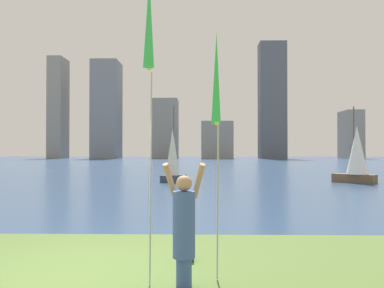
% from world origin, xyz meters
% --- Properties ---
extents(ground, '(120.00, 138.00, 0.12)m').
position_xyz_m(ground, '(0.00, 50.95, -0.06)').
color(ground, '#4C662D').
extents(person, '(0.67, 0.49, 1.82)m').
position_xyz_m(person, '(1.81, -0.71, 0.89)').
color(person, '#3F59A5').
rests_on(person, ground).
extents(kite_flag_left, '(0.16, 0.45, 4.58)m').
position_xyz_m(kite_flag_left, '(1.31, -0.88, 3.77)').
color(kite_flag_left, '#B2B2B7').
rests_on(kite_flag_left, ground).
extents(kite_flag_right, '(0.16, 0.99, 3.90)m').
position_xyz_m(kite_flag_right, '(2.32, -0.12, 3.10)').
color(kite_flag_right, '#B2B2B7').
rests_on(kite_flag_right, ground).
extents(bag, '(0.18, 0.15, 0.26)m').
position_xyz_m(bag, '(1.85, 0.62, 0.13)').
color(bag, '#33384C').
rests_on(bag, ground).
extents(sailboat_0, '(1.63, 1.96, 4.78)m').
position_xyz_m(sailboat_0, '(0.28, 18.80, 1.52)').
color(sailboat_0, '#333D51').
rests_on(sailboat_0, ground).
extents(sailboat_2, '(2.40, 2.30, 4.67)m').
position_xyz_m(sailboat_2, '(11.52, 18.39, 1.69)').
color(sailboat_2, brown).
rests_on(sailboat_2, ground).
extents(skyline_tower_0, '(3.42, 6.61, 24.41)m').
position_xyz_m(skyline_tower_0, '(-32.90, 92.42, 12.21)').
color(skyline_tower_0, gray).
rests_on(skyline_tower_0, ground).
extents(skyline_tower_1, '(6.29, 7.71, 23.37)m').
position_xyz_m(skyline_tower_1, '(-20.89, 91.82, 11.68)').
color(skyline_tower_1, gray).
rests_on(skyline_tower_1, ground).
extents(skyline_tower_2, '(6.08, 7.25, 14.45)m').
position_xyz_m(skyline_tower_2, '(-6.76, 94.18, 7.22)').
color(skyline_tower_2, gray).
rests_on(skyline_tower_2, ground).
extents(skyline_tower_3, '(7.28, 7.41, 8.60)m').
position_xyz_m(skyline_tower_3, '(5.68, 89.29, 4.30)').
color(skyline_tower_3, gray).
rests_on(skyline_tower_3, ground).
extents(skyline_tower_4, '(6.23, 4.78, 27.46)m').
position_xyz_m(skyline_tower_4, '(18.88, 90.79, 13.73)').
color(skyline_tower_4, '#565B66').
rests_on(skyline_tower_4, ground).
extents(skyline_tower_5, '(3.71, 7.70, 11.12)m').
position_xyz_m(skyline_tower_5, '(36.94, 89.61, 5.56)').
color(skyline_tower_5, gray).
rests_on(skyline_tower_5, ground).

